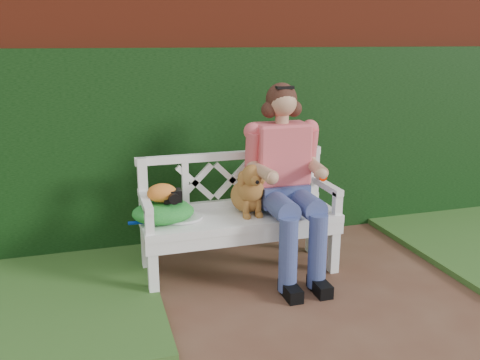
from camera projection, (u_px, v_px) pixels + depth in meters
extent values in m
plane|color=#532F21|center=(345.00, 323.00, 3.27)|extent=(60.00, 60.00, 0.00)
cube|color=maroon|center=(254.00, 113.00, 4.73)|extent=(10.00, 0.30, 2.20)
cube|color=#173814|center=(261.00, 144.00, 4.59)|extent=(10.00, 0.18, 1.70)
cube|color=black|center=(172.00, 196.00, 3.66)|extent=(0.13, 0.10, 0.09)
ellipsoid|color=orange|center=(162.00, 193.00, 3.65)|extent=(0.26, 0.23, 0.14)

